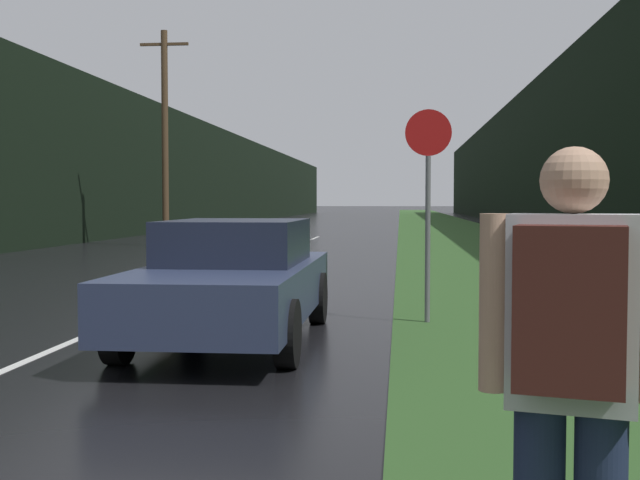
{
  "coord_description": "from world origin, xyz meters",
  "views": [
    {
      "loc": [
        3.83,
        -0.62,
        1.64
      ],
      "look_at": [
        2.35,
        14.21,
        0.93
      ],
      "focal_mm": 45.0,
      "sensor_mm": 36.0,
      "label": 1
    }
  ],
  "objects": [
    {
      "name": "hitchhiker_with_backpack",
      "position": [
        4.42,
        2.17,
        1.05
      ],
      "size": [
        0.62,
        0.5,
        1.83
      ],
      "rotation": [
        0.0,
        0.0,
        -0.24
      ],
      "color": "#1E2847",
      "rests_on": "ground_plane"
    },
    {
      "name": "lane_stripe_e",
      "position": [
        0.0,
        28.45,
        0.0
      ],
      "size": [
        0.12,
        3.0,
        0.01
      ],
      "primitive_type": "cube",
      "color": "silver",
      "rests_on": "ground_plane"
    },
    {
      "name": "lane_stripe_d",
      "position": [
        0.0,
        21.45,
        0.0
      ],
      "size": [
        0.12,
        3.0,
        0.01
      ],
      "primitive_type": "cube",
      "color": "silver",
      "rests_on": "ground_plane"
    },
    {
      "name": "lane_stripe_c",
      "position": [
        0.0,
        14.45,
        0.0
      ],
      "size": [
        0.12,
        3.0,
        0.01
      ],
      "primitive_type": "cube",
      "color": "silver",
      "rests_on": "ground_plane"
    },
    {
      "name": "utility_pole_far",
      "position": [
        -4.79,
        28.26,
        4.08
      ],
      "size": [
        1.8,
        0.24,
        7.9
      ],
      "color": "#4C3823",
      "rests_on": "ground_plane"
    },
    {
      "name": "treeline_far_side",
      "position": [
        -9.74,
        50.0,
        3.42
      ],
      "size": [
        2.0,
        140.0,
        6.83
      ],
      "primitive_type": "cube",
      "color": "black",
      "rests_on": "ground_plane"
    },
    {
      "name": "grass_verge",
      "position": [
        6.74,
        40.0,
        0.01
      ],
      "size": [
        6.0,
        240.0,
        0.02
      ],
      "primitive_type": "cube",
      "color": "#2D5123",
      "rests_on": "ground_plane"
    },
    {
      "name": "car_passing_near",
      "position": [
        1.87,
        8.69,
        0.73
      ],
      "size": [
        1.93,
        4.74,
        1.42
      ],
      "rotation": [
        0.0,
        0.0,
        3.14
      ],
      "color": "#2D3856",
      "rests_on": "ground_plane"
    },
    {
      "name": "lane_stripe_f",
      "position": [
        0.0,
        35.45,
        0.0
      ],
      "size": [
        0.12,
        3.0,
        0.01
      ],
      "primitive_type": "cube",
      "color": "silver",
      "rests_on": "ground_plane"
    },
    {
      "name": "treeline_near_side",
      "position": [
        12.74,
        50.0,
        4.48
      ],
      "size": [
        2.0,
        140.0,
        8.96
      ],
      "primitive_type": "cube",
      "color": "black",
      "rests_on": "ground_plane"
    },
    {
      "name": "lane_stripe_b",
      "position": [
        0.0,
        7.45,
        0.0
      ],
      "size": [
        0.12,
        3.0,
        0.01
      ],
      "primitive_type": "cube",
      "color": "silver",
      "rests_on": "ground_plane"
    },
    {
      "name": "stop_sign",
      "position": [
        4.2,
        10.23,
        1.72
      ],
      "size": [
        0.62,
        0.07,
        2.88
      ],
      "color": "slate",
      "rests_on": "ground_plane"
    }
  ]
}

